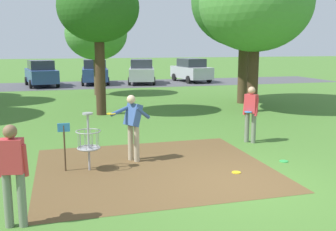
{
  "coord_description": "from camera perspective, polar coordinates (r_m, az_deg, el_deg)",
  "views": [
    {
      "loc": [
        -3.64,
        -7.44,
        2.95
      ],
      "look_at": [
        -0.77,
        3.0,
        1.0
      ],
      "focal_mm": 42.33,
      "sensor_mm": 36.0,
      "label": 1
    }
  ],
  "objects": [
    {
      "name": "parked_car_leftmost",
      "position": [
        29.77,
        -17.8,
        5.81
      ],
      "size": [
        2.52,
        4.45,
        1.84
      ],
      "color": "#2D4784",
      "rests_on": "ground"
    },
    {
      "name": "tree_mid_left",
      "position": [
        17.95,
        12.5,
        15.46
      ],
      "size": [
        4.85,
        4.85,
        6.75
      ],
      "color": "#422D1E",
      "rests_on": "ground"
    },
    {
      "name": "tree_near_right",
      "position": [
        23.68,
        -10.3,
        11.47
      ],
      "size": [
        3.57,
        3.57,
        5.08
      ],
      "color": "brown",
      "rests_on": "ground"
    },
    {
      "name": "frisbee_mid_grass",
      "position": [
        9.45,
        9.8,
        -8.09
      ],
      "size": [
        0.21,
        0.21,
        0.02
      ],
      "primitive_type": "cylinder",
      "color": "gold",
      "rests_on": "ground"
    },
    {
      "name": "parking_lot_strip",
      "position": [
        30.13,
        -8.39,
        4.48
      ],
      "size": [
        36.0,
        6.0,
        0.01
      ],
      "primitive_type": "cube",
      "color": "#4C4C51",
      "rests_on": "ground"
    },
    {
      "name": "tree_far_left",
      "position": [
        16.93,
        -10.0,
        14.96
      ],
      "size": [
        3.34,
        3.34,
        5.87
      ],
      "color": "#422D1E",
      "rests_on": "ground"
    },
    {
      "name": "parked_car_center_right",
      "position": [
        30.42,
        -3.82,
        6.35
      ],
      "size": [
        2.62,
        4.48,
        1.84
      ],
      "color": "#B2B7BC",
      "rests_on": "ground"
    },
    {
      "name": "tree_far_center",
      "position": [
        20.46,
        11.06,
        15.78
      ],
      "size": [
        5.28,
        5.28,
        7.27
      ],
      "color": "#4C3823",
      "rests_on": "ground"
    },
    {
      "name": "dirt_tee_pad",
      "position": [
        9.65,
        -2.04,
        -7.57
      ],
      "size": [
        5.5,
        4.9,
        0.01
      ],
      "primitive_type": "cube",
      "color": "brown",
      "rests_on": "ground"
    },
    {
      "name": "player_throwing",
      "position": [
        12.17,
        11.84,
        0.61
      ],
      "size": [
        0.45,
        0.47,
        1.71
      ],
      "color": "slate",
      "rests_on": "ground"
    },
    {
      "name": "ground_plane",
      "position": [
        8.79,
        10.19,
        -9.57
      ],
      "size": [
        160.0,
        160.0,
        0.0
      ],
      "primitive_type": "plane",
      "color": "#47752D"
    },
    {
      "name": "disc_golf_basket",
      "position": [
        9.49,
        -11.75,
        -3.39
      ],
      "size": [
        0.98,
        0.58,
        1.39
      ],
      "color": "#9E9EA3",
      "rests_on": "ground"
    },
    {
      "name": "parked_car_center_left",
      "position": [
        30.5,
        -10.49,
        6.22
      ],
      "size": [
        2.2,
        4.32,
        1.84
      ],
      "color": "#2D4784",
      "rests_on": "ground"
    },
    {
      "name": "frisbee_near_basket",
      "position": [
        10.59,
        16.33,
        -6.33
      ],
      "size": [
        0.22,
        0.22,
        0.02
      ],
      "primitive_type": "cylinder",
      "color": "green",
      "rests_on": "ground"
    },
    {
      "name": "frisbee_by_tee",
      "position": [
        11.41,
        -21.77,
        -5.48
      ],
      "size": [
        0.24,
        0.24,
        0.02
      ],
      "primitive_type": "cylinder",
      "color": "orange",
      "rests_on": "ground"
    },
    {
      "name": "parked_car_rightmost",
      "position": [
        31.85,
        3.37,
        6.53
      ],
      "size": [
        2.42,
        4.41,
        1.84
      ],
      "color": "#B2B7BC",
      "rests_on": "ground"
    },
    {
      "name": "player_waiting_left",
      "position": [
        10.04,
        -5.11,
        -1.12
      ],
      "size": [
        1.15,
        0.55,
        1.71
      ],
      "color": "tan",
      "rests_on": "ground"
    },
    {
      "name": "player_foreground_watching",
      "position": [
        6.87,
        -21.45,
        -7.31
      ],
      "size": [
        0.49,
        0.43,
        1.71
      ],
      "color": "slate",
      "rests_on": "ground"
    }
  ]
}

